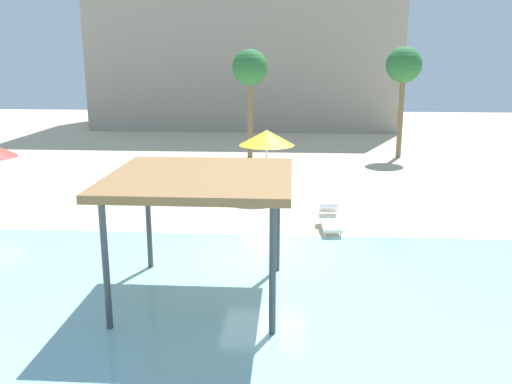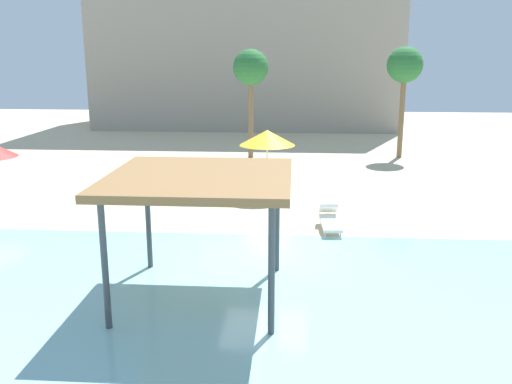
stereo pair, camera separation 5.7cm
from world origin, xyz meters
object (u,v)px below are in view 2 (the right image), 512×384
at_px(shade_pavilion, 200,182).
at_px(palm_tree_2, 405,67).
at_px(lounge_chair_1, 330,220).
at_px(lounge_chair_3, 190,184).
at_px(palm_tree_1, 251,70).
at_px(beach_umbrella_yellow_3, 267,138).

xyz_separation_m(shade_pavilion, palm_tree_2, (7.89, 18.52, 2.08)).
distance_m(lounge_chair_1, palm_tree_2, 14.63).
height_order(lounge_chair_3, palm_tree_2, palm_tree_2).
xyz_separation_m(palm_tree_1, palm_tree_2, (8.17, 0.56, 0.12)).
distance_m(shade_pavilion, beach_umbrella_yellow_3, 9.84).
bearing_deg(palm_tree_1, beach_umbrella_yellow_3, -80.95).
xyz_separation_m(shade_pavilion, lounge_chair_3, (-2.17, 10.02, -2.45)).
height_order(lounge_chair_1, palm_tree_1, palm_tree_1).
bearing_deg(lounge_chair_1, palm_tree_2, 158.07).
height_order(shade_pavilion, palm_tree_1, palm_tree_1).
distance_m(palm_tree_1, palm_tree_2, 8.19).
xyz_separation_m(shade_pavilion, beach_umbrella_yellow_3, (1.03, 9.77, -0.44)).
bearing_deg(beach_umbrella_yellow_3, lounge_chair_3, 175.64).
bearing_deg(beach_umbrella_yellow_3, palm_tree_1, 99.05).
bearing_deg(palm_tree_2, lounge_chair_1, -109.26).
bearing_deg(beach_umbrella_yellow_3, shade_pavilion, -96.01).
xyz_separation_m(lounge_chair_1, palm_tree_1, (-3.58, 12.57, 4.41)).
relative_size(beach_umbrella_yellow_3, lounge_chair_1, 1.38).
height_order(shade_pavilion, lounge_chair_1, shade_pavilion).
height_order(lounge_chair_3, palm_tree_1, palm_tree_1).
relative_size(shade_pavilion, lounge_chair_3, 2.05).
bearing_deg(palm_tree_1, lounge_chair_1, -74.11).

